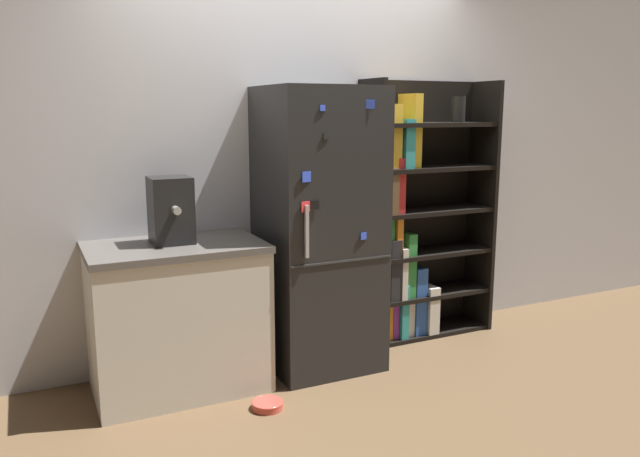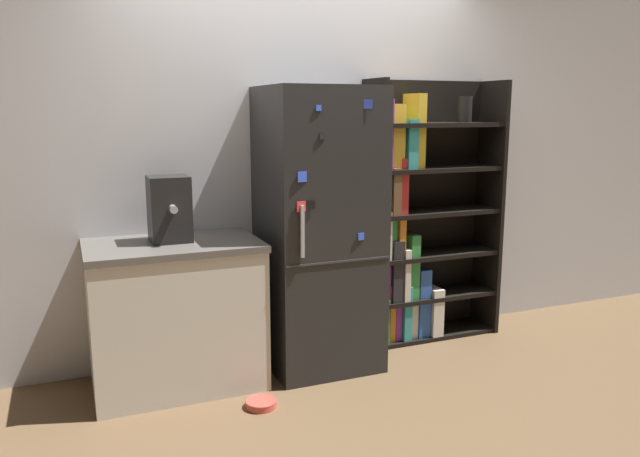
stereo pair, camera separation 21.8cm
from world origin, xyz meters
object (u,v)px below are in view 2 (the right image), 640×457
object	(u,v)px
espresso_machine	(169,209)
pet_bowl	(261,403)
refrigerator	(318,229)
bookshelf	(414,227)

from	to	relation	value
espresso_machine	pet_bowl	xyz separation A→B (m)	(0.37, -0.52, -1.04)
refrigerator	espresso_machine	distance (m)	0.93
bookshelf	espresso_machine	world-z (taller)	bookshelf
bookshelf	pet_bowl	bearing A→B (deg)	-154.00
espresso_machine	pet_bowl	world-z (taller)	espresso_machine
refrigerator	pet_bowl	xyz separation A→B (m)	(-0.54, -0.47, -0.86)
bookshelf	pet_bowl	distance (m)	1.69
pet_bowl	refrigerator	bearing A→B (deg)	41.11
bookshelf	espresso_machine	size ratio (longest dim) A/B	4.81
refrigerator	pet_bowl	world-z (taller)	refrigerator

